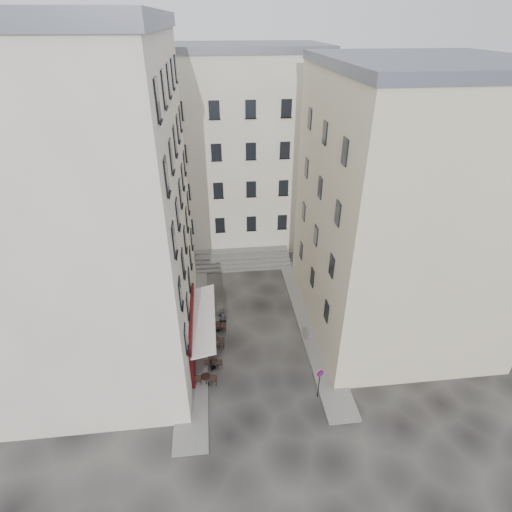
{
  "coord_description": "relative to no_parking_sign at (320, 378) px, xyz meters",
  "views": [
    {
      "loc": [
        -2.4,
        -20.36,
        20.42
      ],
      "look_at": [
        0.33,
        4.0,
        5.82
      ],
      "focal_mm": 28.0,
      "sensor_mm": 36.0,
      "label": 1
    }
  ],
  "objects": [
    {
      "name": "bistro_table_c",
      "position": [
        -6.33,
        5.15,
        -1.14
      ],
      "size": [
        1.43,
        0.67,
        1.01
      ],
      "color": "black",
      "rests_on": "ground"
    },
    {
      "name": "bollard_far",
      "position": [
        -6.59,
        9.9,
        -1.13
      ],
      "size": [
        0.12,
        0.12,
        0.98
      ],
      "color": "black",
      "rests_on": "ground"
    },
    {
      "name": "no_parking_sign",
      "position": [
        0.0,
        0.0,
        0.0
      ],
      "size": [
        0.52,
        0.19,
        2.34
      ],
      "rotation": [
        0.0,
        0.0,
        0.3
      ],
      "color": "black",
      "rests_on": "ground"
    },
    {
      "name": "sidewalk_left",
      "position": [
        -7.84,
        7.9,
        -1.6
      ],
      "size": [
        2.0,
        22.0,
        0.12
      ],
      "primitive_type": "cube",
      "color": "slate",
      "rests_on": "ground"
    },
    {
      "name": "sidewalk_right",
      "position": [
        1.16,
        6.9,
        -1.6
      ],
      "size": [
        2.0,
        18.0,
        0.12
      ],
      "primitive_type": "cube",
      "color": "slate",
      "rests_on": "ground"
    },
    {
      "name": "cafe_storefront",
      "position": [
        -7.65,
        4.9,
        0.22
      ],
      "size": [
        1.74,
        7.3,
        3.5
      ],
      "color": "#4A0A11",
      "rests_on": "ground"
    },
    {
      "name": "building_left",
      "position": [
        -13.84,
        6.9,
        8.65
      ],
      "size": [
        12.2,
        16.2,
        20.6
      ],
      "color": "beige",
      "rests_on": "ground"
    },
    {
      "name": "pedestrian",
      "position": [
        -5.64,
        7.27,
        -0.81
      ],
      "size": [
        0.62,
        0.42,
        1.69
      ],
      "primitive_type": "imported",
      "rotation": [
        0.0,
        0.0,
        3.12
      ],
      "color": "black",
      "rests_on": "ground"
    },
    {
      "name": "bistro_table_a",
      "position": [
        -6.94,
        1.76,
        -1.15
      ],
      "size": [
        1.4,
        0.66,
        0.99
      ],
      "color": "black",
      "rests_on": "ground"
    },
    {
      "name": "bistro_table_d",
      "position": [
        -6.03,
        6.87,
        -1.2
      ],
      "size": [
        1.27,
        0.59,
        0.89
      ],
      "color": "black",
      "rests_on": "ground"
    },
    {
      "name": "bistro_table_b",
      "position": [
        -6.43,
        3.16,
        -1.23
      ],
      "size": [
        1.2,
        0.56,
        0.85
      ],
      "color": "black",
      "rests_on": "ground"
    },
    {
      "name": "building_back",
      "position": [
        -4.34,
        22.9,
        7.65
      ],
      "size": [
        18.2,
        10.2,
        18.6
      ],
      "color": "beige",
      "rests_on": "ground"
    },
    {
      "name": "bollard_near",
      "position": [
        -6.59,
        2.9,
        -1.13
      ],
      "size": [
        0.12,
        0.12,
        0.98
      ],
      "color": "black",
      "rests_on": "ground"
    },
    {
      "name": "building_right",
      "position": [
        7.16,
        7.4,
        7.65
      ],
      "size": [
        12.2,
        14.2,
        18.6
      ],
      "color": "beige",
      "rests_on": "ground"
    },
    {
      "name": "bollard_mid",
      "position": [
        -6.59,
        6.4,
        -1.13
      ],
      "size": [
        0.12,
        0.12,
        0.98
      ],
      "color": "black",
      "rests_on": "ground"
    },
    {
      "name": "stone_steps",
      "position": [
        -3.34,
        16.47,
        -1.26
      ],
      "size": [
        9.0,
        3.15,
        0.8
      ],
      "color": "#5B5956",
      "rests_on": "ground"
    },
    {
      "name": "bistro_table_e",
      "position": [
        -6.94,
        8.01,
        -1.18
      ],
      "size": [
        1.33,
        0.62,
        0.94
      ],
      "color": "black",
      "rests_on": "ground"
    },
    {
      "name": "ground",
      "position": [
        -3.34,
        3.9,
        -1.66
      ],
      "size": [
        90.0,
        90.0,
        0.0
      ],
      "primitive_type": "plane",
      "color": "black",
      "rests_on": "ground"
    }
  ]
}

